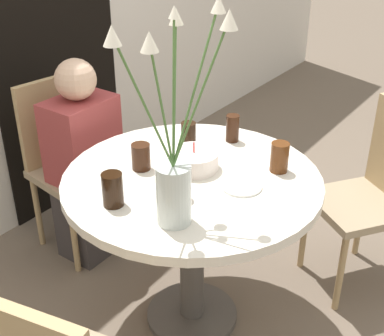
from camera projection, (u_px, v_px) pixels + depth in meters
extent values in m
plane|color=#6B5B4C|center=(192.00, 316.00, 2.53)|extent=(16.00, 16.00, 0.00)
cube|color=black|center=(56.00, 39.00, 3.02)|extent=(0.90, 0.01, 2.05)
cylinder|color=silver|center=(192.00, 181.00, 2.17)|extent=(1.06, 1.06, 0.04)
cylinder|color=#4C4742|center=(192.00, 253.00, 2.35)|extent=(0.11, 0.11, 0.69)
cylinder|color=#4C4742|center=(192.00, 314.00, 2.52)|extent=(0.42, 0.42, 0.03)
cube|color=#9E896B|center=(77.00, 174.00, 2.82)|extent=(0.45, 0.45, 0.04)
cube|color=tan|center=(52.00, 121.00, 2.81)|extent=(0.38, 0.09, 0.46)
cylinder|color=tan|center=(74.00, 237.00, 2.73)|extent=(0.03, 0.03, 0.43)
cylinder|color=tan|center=(125.00, 210.00, 2.94)|extent=(0.03, 0.03, 0.43)
cylinder|color=tan|center=(38.00, 211.00, 2.93)|extent=(0.03, 0.03, 0.43)
cylinder|color=tan|center=(88.00, 188.00, 3.15)|extent=(0.03, 0.03, 0.43)
cube|color=#9E896B|center=(358.00, 205.00, 2.55)|extent=(0.56, 0.56, 0.04)
cylinder|color=tan|center=(304.00, 232.00, 2.76)|extent=(0.03, 0.03, 0.43)
cylinder|color=tan|center=(340.00, 273.00, 2.48)|extent=(0.03, 0.03, 0.43)
cylinder|color=tan|center=(360.00, 220.00, 2.86)|extent=(0.03, 0.03, 0.43)
cylinder|color=white|center=(194.00, 160.00, 2.21)|extent=(0.20, 0.20, 0.08)
cylinder|color=#E54C4C|center=(194.00, 147.00, 2.18)|extent=(0.01, 0.01, 0.04)
cylinder|color=silver|center=(174.00, 195.00, 1.83)|extent=(0.12, 0.12, 0.22)
cylinder|color=#4C7538|center=(175.00, 93.00, 1.75)|extent=(0.16, 0.10, 0.46)
cone|color=silver|center=(176.00, 16.00, 1.71)|extent=(0.05, 0.05, 0.05)
cylinder|color=#4C7538|center=(162.00, 107.00, 1.68)|extent=(0.04, 0.06, 0.42)
cone|color=silver|center=(149.00, 41.00, 1.58)|extent=(0.06, 0.06, 0.06)
cylinder|color=#4C7538|center=(145.00, 107.00, 1.62)|extent=(0.18, 0.08, 0.47)
cone|color=silver|center=(112.00, 35.00, 1.47)|extent=(0.05, 0.05, 0.06)
cylinder|color=#4C7538|center=(199.00, 97.00, 1.67)|extent=(0.12, 0.14, 0.48)
cone|color=silver|center=(229.00, 19.00, 1.57)|extent=(0.06, 0.06, 0.06)
cylinder|color=#4C7538|center=(174.00, 92.00, 1.71)|extent=(0.11, 0.07, 0.48)
cone|color=silver|center=(174.00, 12.00, 1.65)|extent=(0.04, 0.04, 0.04)
cylinder|color=#4C7538|center=(195.00, 88.00, 1.71)|extent=(0.19, 0.06, 0.51)
cone|color=silver|center=(219.00, 4.00, 1.64)|extent=(0.05, 0.05, 0.05)
cylinder|color=white|center=(241.00, 186.00, 2.09)|extent=(0.16, 0.16, 0.01)
cylinder|color=black|center=(176.00, 180.00, 2.00)|extent=(0.07, 0.07, 0.13)
cylinder|color=black|center=(113.00, 190.00, 1.95)|extent=(0.08, 0.08, 0.13)
cylinder|color=#33190C|center=(141.00, 157.00, 2.20)|extent=(0.08, 0.08, 0.11)
cylinder|color=black|center=(188.00, 134.00, 2.39)|extent=(0.07, 0.07, 0.11)
cylinder|color=#51280F|center=(280.00, 157.00, 2.18)|extent=(0.07, 0.07, 0.13)
cylinder|color=#33190C|center=(233.00, 128.00, 2.43)|extent=(0.06, 0.06, 0.13)
cube|color=#383333|center=(90.00, 213.00, 2.88)|extent=(0.31, 0.24, 0.47)
cube|color=#993838|center=(82.00, 139.00, 2.66)|extent=(0.34, 0.24, 0.42)
sphere|color=#D1A889|center=(75.00, 80.00, 2.52)|extent=(0.20, 0.20, 0.20)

